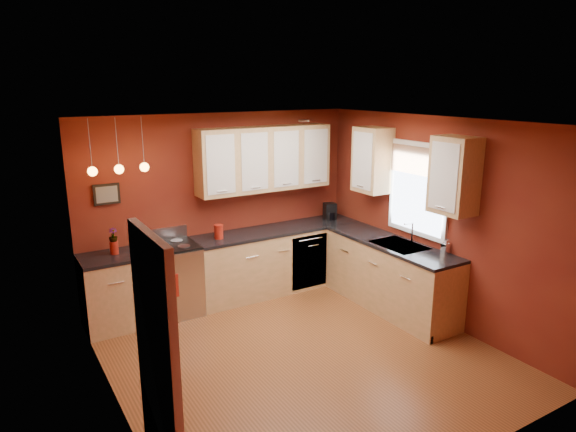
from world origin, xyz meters
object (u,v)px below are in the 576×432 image
sink (399,247)px  coffee_maker (330,212)px  gas_range (169,280)px  red_canister (219,232)px  soap_pump (446,246)px

sink → coffee_maker: sink is taller
gas_range → red_canister: 0.91m
red_canister → soap_pump: bearing=-43.3°
sink → gas_range: bearing=150.2°
soap_pump → gas_range: bearing=144.5°
red_canister → coffee_maker: bearing=1.7°
coffee_maker → soap_pump: bearing=-70.6°
gas_range → sink: 3.05m
coffee_maker → soap_pump: (0.26, -2.08, -0.02)m
gas_range → sink: (2.62, -1.50, 0.43)m
red_canister → soap_pump: 2.96m
gas_range → sink: size_ratio=1.59×
gas_range → red_canister: red_canister is taller
gas_range → soap_pump: 3.57m
sink → coffee_maker: 1.54m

